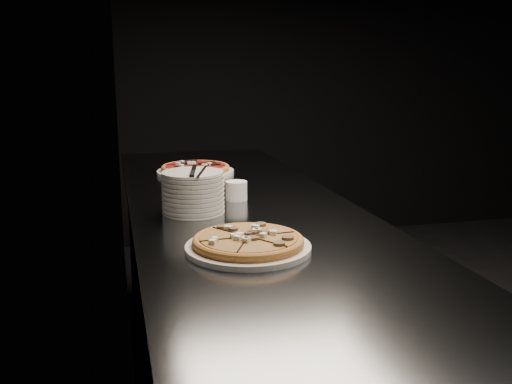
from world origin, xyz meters
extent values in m
cube|color=black|center=(-2.50, 0.00, 1.40)|extent=(0.02, 5.00, 2.80)
cube|color=black|center=(0.00, 2.50, 1.40)|extent=(5.00, 0.02, 2.80)
cube|color=slate|center=(-2.13, 0.00, 0.45)|extent=(0.70, 2.40, 0.90)
cube|color=slate|center=(-2.13, 0.00, 0.91)|extent=(0.74, 2.44, 0.02)
cylinder|color=silver|center=(-2.22, -0.48, 0.93)|extent=(0.32, 0.32, 0.01)
cylinder|color=#C5833B|center=(-2.22, -0.48, 0.94)|extent=(0.30, 0.30, 0.01)
torus|color=#C5833B|center=(-2.22, -0.48, 0.95)|extent=(0.31, 0.31, 0.02)
cylinder|color=gold|center=(-2.22, -0.48, 0.95)|extent=(0.27, 0.27, 0.01)
cylinder|color=silver|center=(-2.20, 0.58, 0.93)|extent=(0.33, 0.33, 0.02)
cylinder|color=#C5833B|center=(-2.20, 0.58, 0.94)|extent=(0.37, 0.37, 0.01)
torus|color=#C5833B|center=(-2.20, 0.58, 0.95)|extent=(0.37, 0.37, 0.02)
cylinder|color=maroon|center=(-2.20, 0.58, 0.95)|extent=(0.33, 0.33, 0.01)
cylinder|color=silver|center=(-2.30, -0.06, 0.93)|extent=(0.19, 0.19, 0.01)
cylinder|color=silver|center=(-2.30, -0.06, 0.94)|extent=(0.19, 0.19, 0.01)
cylinder|color=silver|center=(-2.30, -0.06, 0.96)|extent=(0.19, 0.19, 0.01)
cylinder|color=silver|center=(-2.30, -0.06, 0.97)|extent=(0.19, 0.19, 0.01)
cylinder|color=silver|center=(-2.30, -0.06, 0.99)|extent=(0.19, 0.19, 0.01)
cylinder|color=silver|center=(-2.30, -0.06, 1.00)|extent=(0.19, 0.19, 0.01)
cylinder|color=silver|center=(-2.30, -0.06, 1.01)|extent=(0.19, 0.19, 0.01)
cylinder|color=silver|center=(-2.30, -0.06, 1.03)|extent=(0.19, 0.19, 0.01)
cylinder|color=silver|center=(-2.30, -0.06, 1.04)|extent=(0.19, 0.19, 0.01)
cube|color=silver|center=(-2.29, -0.02, 1.05)|extent=(0.04, 0.13, 0.00)
cube|color=black|center=(-2.31, -0.11, 1.05)|extent=(0.03, 0.08, 0.01)
cube|color=silver|center=(-2.27, -0.07, 1.05)|extent=(0.10, 0.17, 0.00)
cylinder|color=silver|center=(-2.13, 0.07, 0.95)|extent=(0.07, 0.07, 0.07)
cylinder|color=black|center=(-2.13, 0.07, 0.98)|extent=(0.06, 0.06, 0.01)
camera|label=1|loc=(-2.54, -1.81, 1.38)|focal=40.00mm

